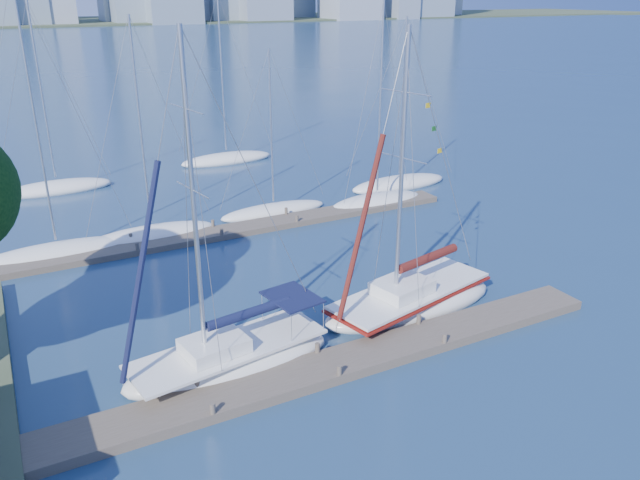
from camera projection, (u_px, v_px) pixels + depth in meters
ground at (328, 372)px, 24.52m from camera, size 700.00×700.00×0.00m
near_dock at (328, 367)px, 24.45m from camera, size 26.00×2.00×0.40m
far_dock at (233, 231)px, 38.46m from camera, size 30.00×1.80×0.36m
sailboat_navy at (228, 346)px, 24.32m from camera, size 8.75×4.00×13.59m
sailboat_maroon at (411, 291)px, 28.94m from camera, size 9.45×4.92×13.36m
bg_boat_0 at (58, 252)px, 35.09m from camera, size 8.68×3.06×15.11m
bg_boat_1 at (152, 234)px, 37.61m from camera, size 8.07×3.64×13.16m
bg_boat_3 at (274, 210)px, 41.84m from camera, size 7.50×2.10×10.96m
bg_boat_4 at (377, 201)px, 43.56m from camera, size 7.49×4.64×13.92m
bg_boat_5 at (399, 183)px, 47.57m from camera, size 8.50×5.17×12.70m
bg_boat_6 at (57, 188)px, 46.45m from camera, size 8.20×4.35×13.80m
bg_boat_7 at (227, 159)px, 54.46m from camera, size 8.44×5.50×14.17m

